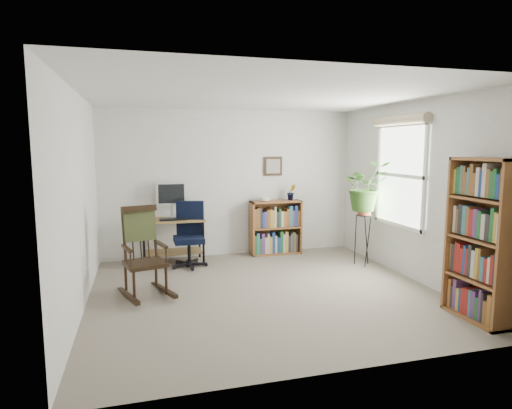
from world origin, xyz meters
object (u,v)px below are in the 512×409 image
object	(u,v)px
office_chair	(189,234)
rocking_chair	(145,251)
desk	(173,241)
low_bookshelf	(276,227)
tall_bookshelf	(482,240)

from	to	relation	value
office_chair	rocking_chair	world-z (taller)	rocking_chair
desk	rocking_chair	world-z (taller)	rocking_chair
desk	office_chair	distance (m)	0.40
desk	low_bookshelf	xyz separation A→B (m)	(1.72, 0.12, 0.11)
low_bookshelf	tall_bookshelf	bearing A→B (deg)	-69.71
rocking_chair	low_bookshelf	distance (m)	2.67
tall_bookshelf	low_bookshelf	bearing A→B (deg)	110.29
rocking_chair	tall_bookshelf	distance (m)	3.74
desk	rocking_chair	distance (m)	1.53
low_bookshelf	rocking_chair	bearing A→B (deg)	-143.91
tall_bookshelf	office_chair	bearing A→B (deg)	133.92
desk	low_bookshelf	size ratio (longest dim) A/B	1.06
low_bookshelf	tall_bookshelf	size ratio (longest dim) A/B	0.54
rocking_chair	tall_bookshelf	world-z (taller)	tall_bookshelf
tall_bookshelf	desk	bearing A→B (deg)	133.18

